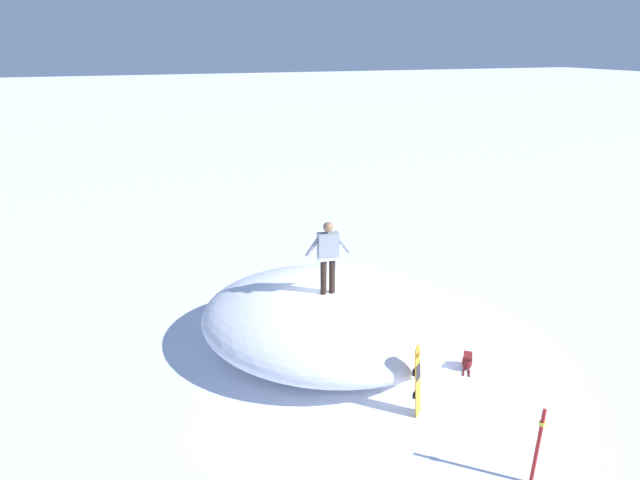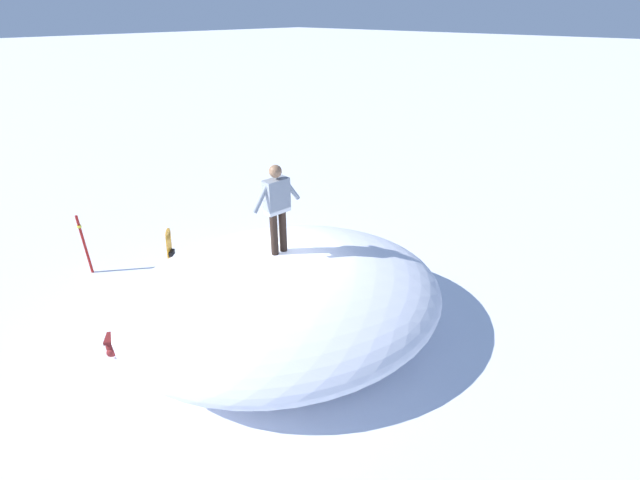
% 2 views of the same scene
% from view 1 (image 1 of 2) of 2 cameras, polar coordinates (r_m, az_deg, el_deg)
% --- Properties ---
extents(ground, '(240.00, 240.00, 0.00)m').
position_cam_1_polar(ground, '(12.35, 3.60, -12.76)').
color(ground, white).
extents(snow_mound, '(7.78, 7.36, 1.61)m').
position_cam_1_polar(snow_mound, '(12.25, 1.09, -8.61)').
color(snow_mound, white).
rests_on(snow_mound, ground).
extents(snowboarder_standing, '(1.03, 0.26, 1.69)m').
position_cam_1_polar(snowboarder_standing, '(11.19, 0.90, -1.46)').
color(snowboarder_standing, black).
rests_on(snowboarder_standing, snow_mound).
extents(snowboard_primary_upright, '(0.29, 0.28, 1.57)m').
position_cam_1_polar(snowboard_primary_upright, '(10.40, 10.81, -15.03)').
color(snowboard_primary_upright, orange).
rests_on(snowboard_primary_upright, ground).
extents(backpack_near, '(0.45, 0.54, 0.37)m').
position_cam_1_polar(backpack_near, '(12.28, 16.11, -12.85)').
color(backpack_near, maroon).
rests_on(backpack_near, ground).
extents(trail_marker_pole, '(0.10, 0.10, 1.51)m').
position_cam_1_polar(trail_marker_pole, '(9.58, 23.15, -20.33)').
color(trail_marker_pole, '#A51E19').
rests_on(trail_marker_pole, ground).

